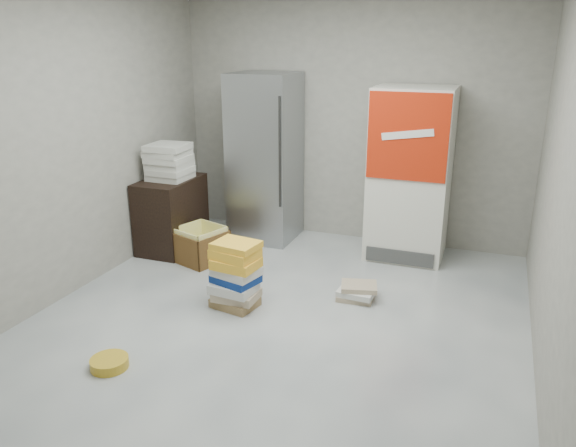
# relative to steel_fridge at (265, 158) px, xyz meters

# --- Properties ---
(ground) EXTENTS (5.00, 5.00, 0.00)m
(ground) POSITION_rel_steel_fridge_xyz_m (0.90, -2.13, -0.95)
(ground) COLOR silver
(ground) RESTS_ON ground
(room_shell) EXTENTS (4.04, 5.04, 2.82)m
(room_shell) POSITION_rel_steel_fridge_xyz_m (0.90, -2.13, 0.85)
(room_shell) COLOR #A19C90
(room_shell) RESTS_ON ground
(steel_fridge) EXTENTS (0.70, 0.72, 1.90)m
(steel_fridge) POSITION_rel_steel_fridge_xyz_m (0.00, 0.00, 0.00)
(steel_fridge) COLOR #989A9F
(steel_fridge) RESTS_ON ground
(coke_cooler) EXTENTS (0.80, 0.73, 1.80)m
(coke_cooler) POSITION_rel_steel_fridge_xyz_m (1.65, -0.01, -0.05)
(coke_cooler) COLOR silver
(coke_cooler) RESTS_ON ground
(wood_shelf) EXTENTS (0.50, 0.80, 0.80)m
(wood_shelf) POSITION_rel_steel_fridge_xyz_m (-0.83, -0.73, -0.55)
(wood_shelf) COLOR black
(wood_shelf) RESTS_ON ground
(supply_box_stack) EXTENTS (0.43, 0.44, 0.39)m
(supply_box_stack) POSITION_rel_steel_fridge_xyz_m (-0.81, -0.73, 0.04)
(supply_box_stack) COLOR silver
(supply_box_stack) RESTS_ON wood_shelf
(phonebook_stack_main) EXTENTS (0.44, 0.38, 0.61)m
(phonebook_stack_main) POSITION_rel_steel_fridge_xyz_m (0.46, -1.79, -0.65)
(phonebook_stack_main) COLOR olive
(phonebook_stack_main) RESTS_ON ground
(phonebook_stack_side) EXTENTS (0.38, 0.32, 0.14)m
(phonebook_stack_side) POSITION_rel_steel_fridge_xyz_m (1.43, -1.27, -0.88)
(phonebook_stack_side) COLOR tan
(phonebook_stack_side) RESTS_ON ground
(cardboard_box) EXTENTS (0.59, 0.59, 0.37)m
(cardboard_box) POSITION_rel_steel_fridge_xyz_m (-0.36, -0.95, -0.80)
(cardboard_box) COLOR yellow
(cardboard_box) RESTS_ON ground
(bucket_lid) EXTENTS (0.28, 0.28, 0.07)m
(bucket_lid) POSITION_rel_steel_fridge_xyz_m (0.02, -2.98, -0.91)
(bucket_lid) COLOR gold
(bucket_lid) RESTS_ON ground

